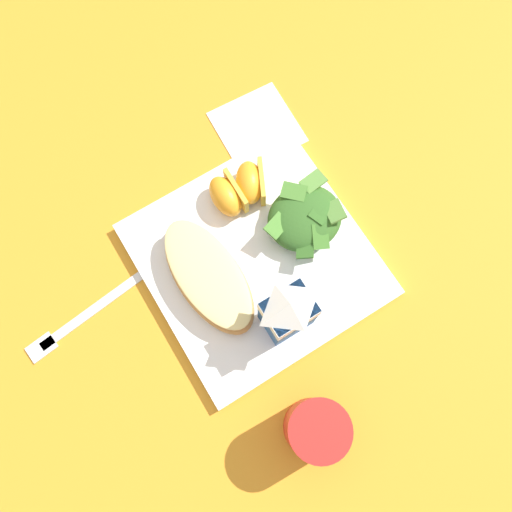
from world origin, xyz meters
name	(u,v)px	position (x,y,z in m)	size (l,w,h in m)	color
ground	(256,261)	(0.00, 0.00, 0.00)	(3.00, 3.00, 0.00)	orange
white_plate	(256,260)	(0.00, 0.00, 0.01)	(0.28, 0.28, 0.02)	white
cheesy_pizza_bread	(209,276)	(0.07, -0.01, 0.03)	(0.09, 0.17, 0.04)	tan
green_salad_pile	(305,218)	(-0.08, -0.01, 0.04)	(0.11, 0.11, 0.05)	#336023
milk_carton	(288,312)	(0.01, 0.09, 0.08)	(0.06, 0.04, 0.11)	#23569E
orange_wedge_front	(251,182)	(-0.05, -0.09, 0.04)	(0.06, 0.07, 0.04)	orange
orange_wedge_middle	(227,196)	(-0.01, -0.09, 0.04)	(0.04, 0.06, 0.04)	orange
paper_napkin	(257,127)	(-0.11, -0.17, 0.00)	(0.11, 0.11, 0.00)	white
metal_fork	(81,319)	(0.24, -0.05, 0.00)	(0.19, 0.04, 0.01)	silver
drinking_red_cup	(316,429)	(0.05, 0.22, 0.05)	(0.07, 0.07, 0.10)	red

